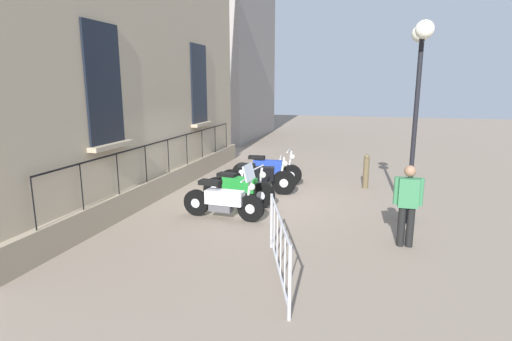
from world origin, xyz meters
The scene contains 11 objects.
ground_plane centered at (0.00, 0.00, 0.00)m, with size 60.00×60.00×0.00m, color gray.
building_facade centered at (-2.76, 0.00, 4.32)m, with size 0.82×11.43×8.84m.
motorcycle_white centered at (-0.10, -1.69, 0.44)m, with size 1.98×0.66×1.31m.
motorcycle_green centered at (-0.13, -0.53, 0.41)m, with size 1.98×0.69×1.03m.
motorcycle_black centered at (0.08, 0.59, 0.45)m, with size 2.17×0.66×1.08m.
motorcycle_blue centered at (0.05, 1.77, 0.44)m, with size 2.18×0.54×1.08m.
lamppost centered at (3.96, -0.75, 3.11)m, with size 0.37×1.07×4.28m.
crowd_barrier centered at (1.74, -4.20, 0.57)m, with size 0.84×2.35×1.05m.
bollard centered at (3.00, 2.07, 0.51)m, with size 0.17×0.17×1.02m.
pedestrian_standing centered at (3.79, -2.30, 0.88)m, with size 0.53×0.23×1.58m.
distant_building centered at (-5.51, 12.49, 5.73)m, with size 4.86×7.47×11.46m.
Camera 1 is at (3.00, -10.09, 3.04)m, focal length 28.44 mm.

